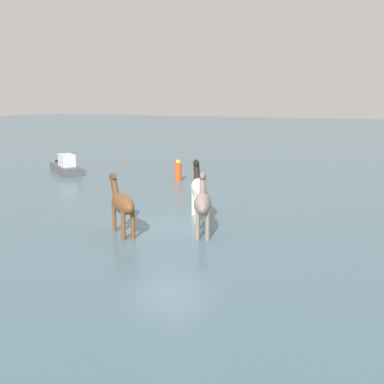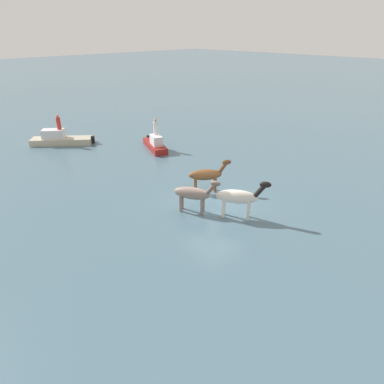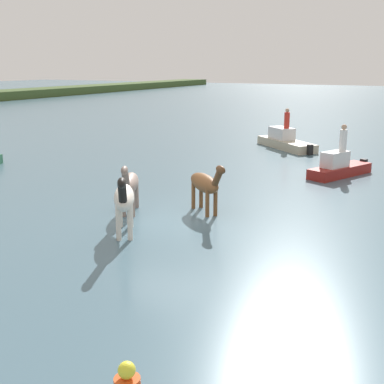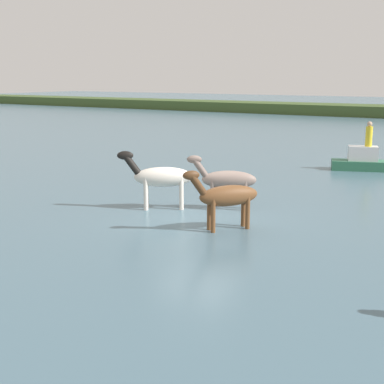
{
  "view_description": "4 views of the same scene",
  "coord_description": "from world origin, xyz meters",
  "px_view_note": "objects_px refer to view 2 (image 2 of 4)",
  "views": [
    {
      "loc": [
        13.49,
        8.17,
        4.2
      ],
      "look_at": [
        -0.76,
        0.4,
        1.14
      ],
      "focal_mm": 45.11,
      "sensor_mm": 36.0,
      "label": 1
    },
    {
      "loc": [
        -10.64,
        12.32,
        8.4
      ],
      "look_at": [
        0.98,
        0.69,
        0.65
      ],
      "focal_mm": 32.59,
      "sensor_mm": 36.0,
      "label": 2
    },
    {
      "loc": [
        -13.3,
        -8.15,
        4.95
      ],
      "look_at": [
        0.99,
        -0.66,
        0.8
      ],
      "focal_mm": 46.88,
      "sensor_mm": 36.0,
      "label": 3
    },
    {
      "loc": [
        8.8,
        -14.82,
        4.48
      ],
      "look_at": [
        0.21,
        -0.85,
        0.99
      ],
      "focal_mm": 51.28,
      "sensor_mm": 36.0,
      "label": 4
    }
  ],
  "objects_px": {
    "horse_pinto_flank": "(239,197)",
    "boat_launch_far": "(61,140)",
    "horse_chestnut_trailing": "(193,194)",
    "horse_gray_outer": "(207,175)",
    "boat_skiff_near": "(155,145)",
    "person_watcher_seated": "(155,127)",
    "person_helmsman_aft": "(58,122)"
  },
  "relations": [
    {
      "from": "horse_pinto_flank",
      "to": "boat_launch_far",
      "type": "distance_m",
      "value": 17.45
    },
    {
      "from": "horse_chestnut_trailing",
      "to": "boat_launch_far",
      "type": "relative_size",
      "value": 0.51
    },
    {
      "from": "horse_pinto_flank",
      "to": "horse_gray_outer",
      "type": "distance_m",
      "value": 3.31
    },
    {
      "from": "horse_gray_outer",
      "to": "boat_skiff_near",
      "type": "distance_m",
      "value": 8.48
    },
    {
      "from": "person_watcher_seated",
      "to": "person_helmsman_aft",
      "type": "relative_size",
      "value": 1.0
    },
    {
      "from": "horse_chestnut_trailing",
      "to": "boat_skiff_near",
      "type": "relative_size",
      "value": 0.61
    },
    {
      "from": "horse_pinto_flank",
      "to": "horse_gray_outer",
      "type": "xyz_separation_m",
      "value": [
        3.11,
        -1.13,
        -0.09
      ]
    },
    {
      "from": "horse_pinto_flank",
      "to": "horse_gray_outer",
      "type": "relative_size",
      "value": 1.13
    },
    {
      "from": "boat_skiff_near",
      "to": "horse_gray_outer",
      "type": "bearing_deg",
      "value": 3.92
    },
    {
      "from": "boat_skiff_near",
      "to": "person_watcher_seated",
      "type": "relative_size",
      "value": 3.11
    },
    {
      "from": "horse_gray_outer",
      "to": "person_helmsman_aft",
      "type": "relative_size",
      "value": 1.76
    },
    {
      "from": "horse_pinto_flank",
      "to": "boat_skiff_near",
      "type": "distance_m",
      "value": 11.79
    },
    {
      "from": "horse_gray_outer",
      "to": "person_watcher_seated",
      "type": "height_order",
      "value": "person_watcher_seated"
    },
    {
      "from": "person_helmsman_aft",
      "to": "horse_chestnut_trailing",
      "type": "bearing_deg",
      "value": 177.67
    },
    {
      "from": "boat_skiff_near",
      "to": "boat_launch_far",
      "type": "height_order",
      "value": "boat_launch_far"
    },
    {
      "from": "horse_chestnut_trailing",
      "to": "person_helmsman_aft",
      "type": "xyz_separation_m",
      "value": [
        15.45,
        -0.63,
        0.72
      ]
    },
    {
      "from": "horse_gray_outer",
      "to": "person_helmsman_aft",
      "type": "height_order",
      "value": "person_helmsman_aft"
    },
    {
      "from": "person_watcher_seated",
      "to": "person_helmsman_aft",
      "type": "height_order",
      "value": "person_helmsman_aft"
    },
    {
      "from": "horse_gray_outer",
      "to": "person_watcher_seated",
      "type": "bearing_deg",
      "value": 107.82
    },
    {
      "from": "horse_chestnut_trailing",
      "to": "horse_gray_outer",
      "type": "distance_m",
      "value": 2.55
    },
    {
      "from": "horse_pinto_flank",
      "to": "horse_chestnut_trailing",
      "type": "xyz_separation_m",
      "value": [
        1.92,
        1.13,
        -0.09
      ]
    },
    {
      "from": "horse_pinto_flank",
      "to": "person_helmsman_aft",
      "type": "distance_m",
      "value": 17.39
    },
    {
      "from": "horse_chestnut_trailing",
      "to": "person_watcher_seated",
      "type": "height_order",
      "value": "person_watcher_seated"
    },
    {
      "from": "horse_pinto_flank",
      "to": "person_watcher_seated",
      "type": "height_order",
      "value": "person_watcher_seated"
    },
    {
      "from": "horse_chestnut_trailing",
      "to": "boat_skiff_near",
      "type": "distance_m",
      "value": 10.5
    },
    {
      "from": "horse_chestnut_trailing",
      "to": "person_helmsman_aft",
      "type": "bearing_deg",
      "value": 150.44
    },
    {
      "from": "horse_chestnut_trailing",
      "to": "boat_skiff_near",
      "type": "bearing_deg",
      "value": 123.72
    },
    {
      "from": "horse_chestnut_trailing",
      "to": "boat_launch_far",
      "type": "height_order",
      "value": "horse_chestnut_trailing"
    },
    {
      "from": "horse_chestnut_trailing",
      "to": "boat_launch_far",
      "type": "distance_m",
      "value": 15.53
    },
    {
      "from": "person_watcher_seated",
      "to": "horse_pinto_flank",
      "type": "bearing_deg",
      "value": 159.9
    },
    {
      "from": "horse_chestnut_trailing",
      "to": "horse_gray_outer",
      "type": "relative_size",
      "value": 1.09
    },
    {
      "from": "horse_pinto_flank",
      "to": "boat_launch_far",
      "type": "height_order",
      "value": "horse_pinto_flank"
    }
  ]
}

